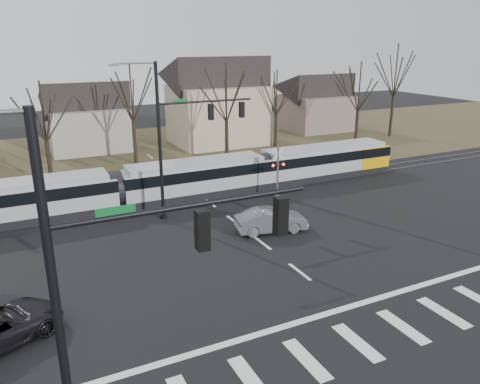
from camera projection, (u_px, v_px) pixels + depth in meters
name	position (u px, v px, depth m)	size (l,w,h in m)	color
ground	(323.00, 290.00, 22.45)	(140.00, 140.00, 0.00)	black
grass_verge	(145.00, 152.00, 49.75)	(140.00, 28.00, 0.01)	#38331E
crosswalk	(381.00, 334.00, 19.04)	(27.00, 2.60, 0.01)	silver
stop_line	(346.00, 308.00, 20.91)	(28.00, 0.35, 0.01)	silver
lane_dashes	(200.00, 195.00, 36.10)	(0.18, 30.00, 0.01)	silver
rail_pair	(201.00, 195.00, 35.92)	(90.00, 1.52, 0.06)	#59595E
tram	(194.00, 177.00, 35.46)	(36.52, 2.71, 2.77)	gray
sedan	(271.00, 220.00, 29.05)	(4.70, 2.42, 1.48)	#515558
signal_pole_near_left	(127.00, 291.00, 11.20)	(9.28, 0.44, 10.20)	black
signal_pole_far	(183.00, 132.00, 30.34)	(9.28, 0.44, 10.20)	black
rail_crossing_signal	(278.00, 174.00, 34.88)	(1.08, 0.36, 4.00)	#59595B
tree_row	(179.00, 112.00, 43.92)	(59.20, 7.20, 10.00)	black
house_b	(86.00, 113.00, 49.84)	(8.64, 7.56, 7.65)	gray
house_c	(218.00, 97.00, 52.76)	(10.80, 8.64, 10.10)	tan
house_d	(317.00, 100.00, 61.15)	(8.64, 7.56, 7.65)	#6E5951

